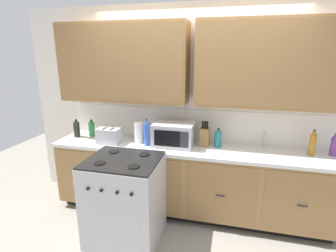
# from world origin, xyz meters

# --- Properties ---
(ground_plane) EXTENTS (8.35, 8.35, 0.00)m
(ground_plane) POSITION_xyz_m (0.00, 0.00, 0.00)
(ground_plane) COLOR gray
(wall_unit) EXTENTS (4.54, 0.40, 2.57)m
(wall_unit) POSITION_xyz_m (0.00, 0.50, 1.67)
(wall_unit) COLOR white
(wall_unit) RESTS_ON ground_plane
(counter_run) EXTENTS (3.37, 0.64, 0.90)m
(counter_run) POSITION_xyz_m (0.00, 0.30, 0.46)
(counter_run) COLOR black
(counter_run) RESTS_ON ground_plane
(stove_range) EXTENTS (0.76, 0.68, 0.95)m
(stove_range) POSITION_xyz_m (-0.58, -0.33, 0.47)
(stove_range) COLOR #B7B7BC
(stove_range) RESTS_ON ground_plane
(microwave) EXTENTS (0.48, 0.37, 0.28)m
(microwave) POSITION_xyz_m (-0.18, 0.31, 1.04)
(microwave) COLOR #B7B7BC
(microwave) RESTS_ON counter_run
(toaster) EXTENTS (0.28, 0.18, 0.19)m
(toaster) POSITION_xyz_m (-0.99, 0.18, 1.00)
(toaster) COLOR #B7B7BC
(toaster) RESTS_ON counter_run
(knife_block) EXTENTS (0.11, 0.14, 0.31)m
(knife_block) POSITION_xyz_m (0.18, 0.38, 1.02)
(knife_block) COLOR olive
(knife_block) RESTS_ON counter_run
(sink_faucet) EXTENTS (0.02, 0.02, 0.20)m
(sink_faucet) POSITION_xyz_m (0.88, 0.51, 1.00)
(sink_faucet) COLOR #B2B5BA
(sink_faucet) RESTS_ON counter_run
(paper_towel_roll) EXTENTS (0.12, 0.12, 0.26)m
(paper_towel_roll) POSITION_xyz_m (-0.63, 0.30, 1.03)
(paper_towel_roll) COLOR white
(paper_towel_roll) RESTS_ON counter_run
(bottle_dark) EXTENTS (0.08, 0.08, 0.24)m
(bottle_dark) POSITION_xyz_m (-1.53, 0.33, 1.02)
(bottle_dark) COLOR black
(bottle_dark) RESTS_ON counter_run
(bottle_amber) EXTENTS (0.07, 0.07, 0.29)m
(bottle_amber) POSITION_xyz_m (1.36, 0.35, 1.05)
(bottle_amber) COLOR #9E6619
(bottle_amber) RESTS_ON counter_run
(bottle_green) EXTENTS (0.08, 0.08, 0.23)m
(bottle_green) POSITION_xyz_m (-1.35, 0.41, 1.02)
(bottle_green) COLOR #237A38
(bottle_green) RESTS_ON counter_run
(bottle_blue) EXTENTS (0.06, 0.06, 0.33)m
(bottle_blue) POSITION_xyz_m (-0.50, 0.22, 1.07)
(bottle_blue) COLOR blue
(bottle_blue) RESTS_ON counter_run
(bottle_teal) EXTENTS (0.08, 0.08, 0.23)m
(bottle_teal) POSITION_xyz_m (0.34, 0.37, 1.02)
(bottle_teal) COLOR #1E707A
(bottle_teal) RESTS_ON counter_run
(bottle_violet) EXTENTS (0.08, 0.08, 0.25)m
(bottle_violet) POSITION_xyz_m (1.60, 0.40, 1.03)
(bottle_violet) COLOR #663384
(bottle_violet) RESTS_ON counter_run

